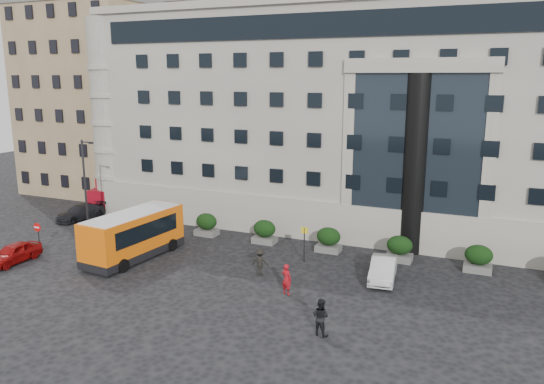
{
  "coord_description": "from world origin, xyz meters",
  "views": [
    {
      "loc": [
        17.46,
        -28.33,
        12.81
      ],
      "look_at": [
        3.39,
        4.21,
        5.0
      ],
      "focal_mm": 35.0,
      "sensor_mm": 36.0,
      "label": 1
    }
  ],
  "objects_px": {
    "minibus": "(133,233)",
    "parked_car_b": "(104,228)",
    "hedge_e": "(478,258)",
    "bus_stop_sign": "(304,238)",
    "street_lamp": "(86,186)",
    "no_entry_sign": "(38,232)",
    "parked_car_d": "(139,194)",
    "pedestrian_c": "(260,262)",
    "white_taxi": "(383,269)",
    "pedestrian_b": "(321,317)",
    "pedestrian_a": "(286,279)",
    "hedge_d": "(399,248)",
    "parked_car_a": "(14,253)",
    "hedge_c": "(329,240)",
    "hedge_a": "(207,224)",
    "red_truck": "(114,191)",
    "parked_car_c": "(80,212)",
    "hedge_b": "(265,231)"
  },
  "relations": [
    {
      "from": "minibus",
      "to": "parked_car_b",
      "type": "bearing_deg",
      "value": 154.66
    },
    {
      "from": "hedge_e",
      "to": "parked_car_b",
      "type": "height_order",
      "value": "hedge_e"
    },
    {
      "from": "bus_stop_sign",
      "to": "parked_car_b",
      "type": "relative_size",
      "value": 0.61
    },
    {
      "from": "hedge_e",
      "to": "bus_stop_sign",
      "type": "distance_m",
      "value": 11.67
    },
    {
      "from": "street_lamp",
      "to": "minibus",
      "type": "distance_m",
      "value": 6.81
    },
    {
      "from": "no_entry_sign",
      "to": "parked_car_d",
      "type": "xyz_separation_m",
      "value": [
        -4.0,
        17.04,
        -1.04
      ]
    },
    {
      "from": "pedestrian_c",
      "to": "parked_car_d",
      "type": "bearing_deg",
      "value": -47.18
    },
    {
      "from": "parked_car_b",
      "to": "white_taxi",
      "type": "bearing_deg",
      "value": 2.98
    },
    {
      "from": "parked_car_d",
      "to": "pedestrian_b",
      "type": "xyz_separation_m",
      "value": [
        26.93,
        -20.77,
        0.35
      ]
    },
    {
      "from": "hedge_e",
      "to": "parked_car_b",
      "type": "relative_size",
      "value": 0.44
    },
    {
      "from": "parked_car_b",
      "to": "pedestrian_a",
      "type": "bearing_deg",
      "value": -11.53
    },
    {
      "from": "hedge_d",
      "to": "parked_car_a",
      "type": "distance_m",
      "value": 27.01
    },
    {
      "from": "pedestrian_a",
      "to": "bus_stop_sign",
      "type": "bearing_deg",
      "value": -61.43
    },
    {
      "from": "hedge_c",
      "to": "white_taxi",
      "type": "distance_m",
      "value": 6.29
    },
    {
      "from": "pedestrian_b",
      "to": "bus_stop_sign",
      "type": "bearing_deg",
      "value": -51.71
    },
    {
      "from": "hedge_d",
      "to": "parked_car_b",
      "type": "bearing_deg",
      "value": -171.27
    },
    {
      "from": "parked_car_a",
      "to": "white_taxi",
      "type": "height_order",
      "value": "white_taxi"
    },
    {
      "from": "hedge_e",
      "to": "bus_stop_sign",
      "type": "relative_size",
      "value": 0.73
    },
    {
      "from": "hedge_a",
      "to": "white_taxi",
      "type": "xyz_separation_m",
      "value": [
        15.29,
        -3.96,
        -0.21
      ]
    },
    {
      "from": "red_truck",
      "to": "parked_car_c",
      "type": "height_order",
      "value": "red_truck"
    },
    {
      "from": "pedestrian_a",
      "to": "pedestrian_c",
      "type": "xyz_separation_m",
      "value": [
        -2.77,
        2.26,
        -0.06
      ]
    },
    {
      "from": "street_lamp",
      "to": "minibus",
      "type": "bearing_deg",
      "value": -18.85
    },
    {
      "from": "minibus",
      "to": "pedestrian_c",
      "type": "height_order",
      "value": "minibus"
    },
    {
      "from": "street_lamp",
      "to": "no_entry_sign",
      "type": "bearing_deg",
      "value": -104.72
    },
    {
      "from": "no_entry_sign",
      "to": "parked_car_d",
      "type": "height_order",
      "value": "no_entry_sign"
    },
    {
      "from": "hedge_b",
      "to": "pedestrian_c",
      "type": "bearing_deg",
      "value": -68.34
    },
    {
      "from": "street_lamp",
      "to": "pedestrian_b",
      "type": "distance_m",
      "value": 23.45
    },
    {
      "from": "white_taxi",
      "to": "hedge_b",
      "type": "bearing_deg",
      "value": 151.68
    },
    {
      "from": "hedge_d",
      "to": "red_truck",
      "type": "bearing_deg",
      "value": 170.48
    },
    {
      "from": "parked_car_d",
      "to": "pedestrian_c",
      "type": "relative_size",
      "value": 2.49
    },
    {
      "from": "hedge_e",
      "to": "bus_stop_sign",
      "type": "bearing_deg",
      "value": -166.08
    },
    {
      "from": "hedge_c",
      "to": "red_truck",
      "type": "bearing_deg",
      "value": 168.46
    },
    {
      "from": "parked_car_a",
      "to": "parked_car_b",
      "type": "relative_size",
      "value": 0.98
    },
    {
      "from": "hedge_d",
      "to": "parked_car_c",
      "type": "xyz_separation_m",
      "value": [
        -28.6,
        -0.34,
        -0.25
      ]
    },
    {
      "from": "hedge_c",
      "to": "bus_stop_sign",
      "type": "height_order",
      "value": "bus_stop_sign"
    },
    {
      "from": "hedge_e",
      "to": "minibus",
      "type": "height_order",
      "value": "minibus"
    },
    {
      "from": "hedge_b",
      "to": "minibus",
      "type": "relative_size",
      "value": 0.22
    },
    {
      "from": "parked_car_b",
      "to": "white_taxi",
      "type": "relative_size",
      "value": 0.94
    },
    {
      "from": "hedge_d",
      "to": "no_entry_sign",
      "type": "relative_size",
      "value": 0.79
    },
    {
      "from": "minibus",
      "to": "parked_car_c",
      "type": "relative_size",
      "value": 1.76
    },
    {
      "from": "parked_car_b",
      "to": "bus_stop_sign",
      "type": "bearing_deg",
      "value": 6.53
    },
    {
      "from": "parked_car_a",
      "to": "pedestrian_c",
      "type": "distance_m",
      "value": 17.41
    },
    {
      "from": "street_lamp",
      "to": "pedestrian_b",
      "type": "bearing_deg",
      "value": -19.57
    },
    {
      "from": "parked_car_c",
      "to": "hedge_c",
      "type": "bearing_deg",
      "value": 10.8
    },
    {
      "from": "parked_car_d",
      "to": "hedge_b",
      "type": "bearing_deg",
      "value": -19.73
    },
    {
      "from": "no_entry_sign",
      "to": "parked_car_b",
      "type": "bearing_deg",
      "value": 74.18
    },
    {
      "from": "red_truck",
      "to": "pedestrian_b",
      "type": "relative_size",
      "value": 3.15
    },
    {
      "from": "hedge_c",
      "to": "minibus",
      "type": "distance_m",
      "value": 14.16
    },
    {
      "from": "hedge_d",
      "to": "hedge_b",
      "type": "bearing_deg",
      "value": 180.0
    },
    {
      "from": "hedge_d",
      "to": "minibus",
      "type": "xyz_separation_m",
      "value": [
        -17.56,
        -6.84,
        0.9
      ]
    }
  ]
}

